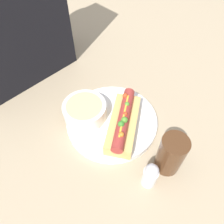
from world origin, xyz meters
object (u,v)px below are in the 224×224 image
object	(u,v)px
hot_dog	(123,122)
salt_shaker	(150,175)
drinking_glass	(171,154)
spoon	(93,128)
soup_bowl	(85,110)

from	to	relation	value
hot_dog	salt_shaker	xyz separation A→B (m)	(-0.06, -0.14, -0.01)
drinking_glass	salt_shaker	distance (m)	0.07
drinking_glass	spoon	bearing A→B (deg)	108.27
hot_dog	drinking_glass	bearing A→B (deg)	-120.71
spoon	soup_bowl	bearing A→B (deg)	-48.16
spoon	drinking_glass	world-z (taller)	drinking_glass
soup_bowl	spoon	bearing A→B (deg)	-107.32
spoon	drinking_glass	bearing A→B (deg)	167.43
hot_dog	salt_shaker	world-z (taller)	hot_dog
spoon	drinking_glass	size ratio (longest dim) A/B	1.24
soup_bowl	salt_shaker	world-z (taller)	salt_shaker
soup_bowl	salt_shaker	bearing A→B (deg)	-93.63
hot_dog	soup_bowl	bearing A→B (deg)	79.83
soup_bowl	spoon	world-z (taller)	soup_bowl
drinking_glass	salt_shaker	xyz separation A→B (m)	(-0.07, 0.00, -0.02)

